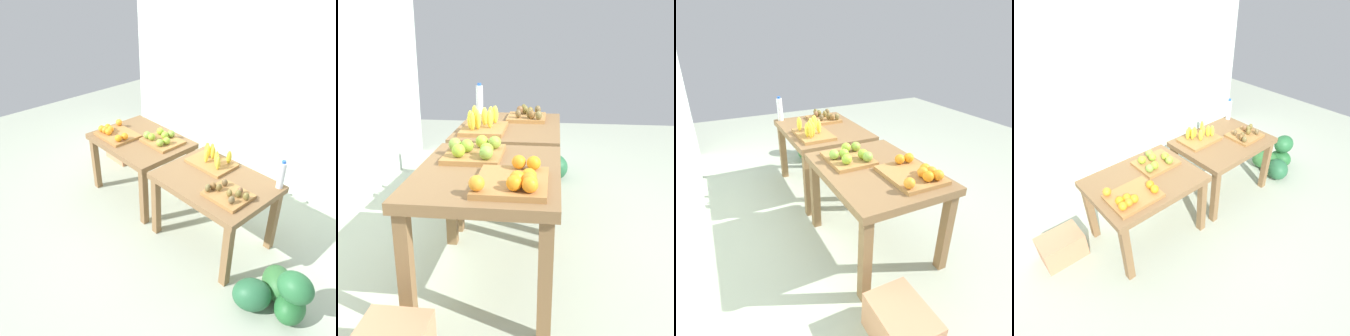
{
  "view_description": "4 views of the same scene",
  "coord_description": "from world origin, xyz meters",
  "views": [
    {
      "loc": [
        2.3,
        -2.16,
        2.56
      ],
      "look_at": [
        -0.07,
        -0.03,
        0.58
      ],
      "focal_mm": 38.22,
      "sensor_mm": 36.0,
      "label": 1
    },
    {
      "loc": [
        -2.72,
        -0.36,
        1.47
      ],
      "look_at": [
        0.07,
        -0.02,
        0.52
      ],
      "focal_mm": 44.6,
      "sensor_mm": 36.0,
      "label": 2
    },
    {
      "loc": [
        -2.26,
        1.08,
        1.7
      ],
      "look_at": [
        -0.02,
        0.01,
        0.5
      ],
      "focal_mm": 31.19,
      "sensor_mm": 36.0,
      "label": 3
    },
    {
      "loc": [
        -1.73,
        -1.88,
        2.43
      ],
      "look_at": [
        -0.03,
        0.05,
        0.58
      ],
      "focal_mm": 30.97,
      "sensor_mm": 36.0,
      "label": 4
    }
  ],
  "objects": [
    {
      "name": "cardboard_produce_box",
      "position": [
        -1.39,
        0.3,
        0.13
      ],
      "size": [
        0.4,
        0.3,
        0.27
      ],
      "primitive_type": "cube",
      "color": "tan",
      "rests_on": "ground_plane"
    },
    {
      "name": "display_table_left",
      "position": [
        -0.56,
        0.0,
        0.62
      ],
      "size": [
        1.04,
        0.8,
        0.73
      ],
      "color": "brown",
      "rests_on": "ground_plane"
    },
    {
      "name": "apple_bin",
      "position": [
        -0.34,
        0.12,
        0.77
      ],
      "size": [
        0.4,
        0.34,
        0.11
      ],
      "color": "#A7753E",
      "rests_on": "display_table_left"
    },
    {
      "name": "ground_plane",
      "position": [
        0.0,
        0.0,
        0.0
      ],
      "size": [
        8.0,
        8.0,
        0.0
      ],
      "primitive_type": "plane",
      "color": "#A8B19C"
    },
    {
      "name": "orange_bin",
      "position": [
        -0.8,
        -0.17,
        0.76
      ],
      "size": [
        0.44,
        0.38,
        0.11
      ],
      "color": "#A7753E",
      "rests_on": "display_table_left"
    },
    {
      "name": "display_table_right",
      "position": [
        0.56,
        0.0,
        0.62
      ],
      "size": [
        1.04,
        0.8,
        0.73
      ],
      "color": "brown",
      "rests_on": "ground_plane"
    },
    {
      "name": "back_wall",
      "position": [
        0.0,
        1.35,
        1.5
      ],
      "size": [
        4.4,
        0.12,
        3.0
      ],
      "primitive_type": "cube",
      "color": "silver",
      "rests_on": "ground_plane"
    },
    {
      "name": "water_bottle",
      "position": [
        1.02,
        0.33,
        0.86
      ],
      "size": [
        0.06,
        0.06,
        0.27
      ],
      "color": "silver",
      "rests_on": "display_table_right"
    },
    {
      "name": "banana_crate",
      "position": [
        0.35,
        0.18,
        0.77
      ],
      "size": [
        0.44,
        0.32,
        0.17
      ],
      "color": "#A7753E",
      "rests_on": "display_table_right"
    },
    {
      "name": "kiwi_bin",
      "position": [
        0.8,
        -0.12,
        0.76
      ],
      "size": [
        0.37,
        0.32,
        0.1
      ],
      "color": "#A7753E",
      "rests_on": "display_table_right"
    },
    {
      "name": "watermelon_pile",
      "position": [
        1.46,
        -0.23,
        0.18
      ],
      "size": [
        0.63,
        0.68,
        0.48
      ],
      "color": "#256631",
      "rests_on": "ground_plane"
    }
  ]
}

